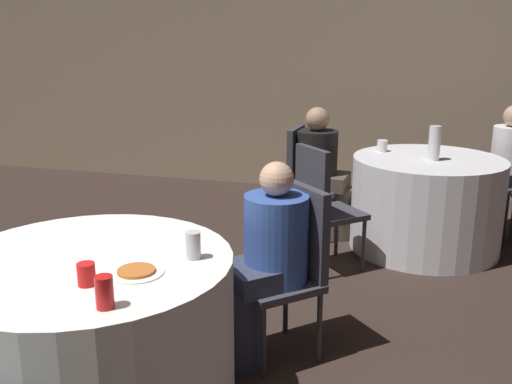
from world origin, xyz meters
The scene contains 15 objects.
wall_back centered at (0.00, 4.34, 1.40)m, with size 16.00×0.06×2.80m.
table_near centered at (0.22, 0.14, 0.37)m, with size 1.28×1.28×0.75m.
table_far centered at (1.68, 2.72, 0.37)m, with size 1.19×1.19×0.75m.
chair_near_northeast centered at (0.98, 0.88, 0.55)m, with size 0.57×0.57×0.93m.
chair_far_southwest centered at (0.95, 2.02, 0.55)m, with size 0.57×0.57×0.93m.
chair_far_west centered at (0.67, 2.79, 0.55)m, with size 0.43×0.43×0.93m.
person_black_shirt centered at (0.84, 2.78, 0.57)m, with size 0.52×0.37×1.11m.
person_blue_shirt centered at (0.86, 0.76, 0.55)m, with size 0.47×0.47×1.08m.
person_white_shirt centered at (2.30, 3.28, 0.55)m, with size 0.46×0.45×1.11m.
pizza_plate_near centered at (0.50, 0.06, 0.75)m, with size 0.23×0.23×0.02m.
soda_can_silver centered at (0.67, 0.27, 0.81)m, with size 0.07×0.07×0.12m.
soda_can_red centered at (0.54, -0.25, 0.81)m, with size 0.07×0.07×0.12m.
cup_near centered at (0.37, -0.09, 0.79)m, with size 0.07×0.07×0.09m.
bottle_far centered at (1.71, 2.64, 0.88)m, with size 0.09×0.09×0.27m.
cup_far centered at (1.30, 2.88, 0.79)m, with size 0.08×0.08×0.10m.
Camera 1 is at (1.56, -1.88, 1.70)m, focal length 40.00 mm.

